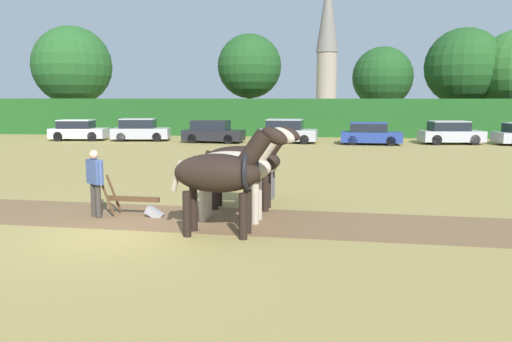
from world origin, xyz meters
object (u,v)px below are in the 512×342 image
Objects in this scene: parked_car_left at (140,130)px; draft_horse_lead_right at (235,168)px; church_spire at (327,42)px; draft_horse_lead_left at (222,173)px; parked_car_center_right at (370,134)px; tree_center_left at (383,77)px; tree_far_left at (72,66)px; parked_car_center_left at (213,132)px; parked_car_right at (450,133)px; farmer_at_plow at (95,178)px; parked_car_center at (287,132)px; tree_center at (464,67)px; farmer_beside_team at (272,165)px; plow at (138,204)px; draft_horse_trail_left at (246,161)px; tree_left at (250,66)px; parked_car_far_left at (78,130)px.

draft_horse_lead_right is at bearing -73.16° from parked_car_left.
church_spire is 7.96× the size of draft_horse_lead_left.
church_spire is 44.26m from parked_car_center_right.
tree_center_left is at bearing 82.43° from parked_car_center_right.
tree_far_left is 21.63m from parked_car_center_left.
tree_far_left is 34.65m from parked_car_right.
parked_car_center is at bearing 27.25° from farmer_at_plow.
parked_car_center is (-3.04, -42.50, -10.36)m from church_spire.
tree_center_left is 1.83× the size of parked_car_right.
draft_horse_lead_right is 0.68× the size of parked_car_center.
tree_center is (35.38, -1.67, -0.44)m from tree_far_left.
tree_far_left is 5.53× the size of farmer_beside_team.
parked_car_center is (-0.17, 21.40, -0.57)m from draft_horse_lead_right.
parked_car_center is (21.38, -12.64, -5.24)m from tree_far_left.
draft_horse_lead_left reaches higher than parked_car_left.
parked_car_left is 1.04× the size of parked_car_center.
draft_horse_lead_right is 0.66× the size of parked_car_left.
draft_horse_lead_left is at bearing -87.92° from farmer_beside_team.
draft_horse_lead_right reaches higher than parked_car_center.
parked_car_center_left is (16.43, -13.04, -5.28)m from tree_far_left.
farmer_at_plow is (-3.57, -0.12, -0.32)m from draft_horse_lead_right.
parked_car_center_left is 4.97m from parked_car_center.
church_spire is at bearing 95.14° from parked_car_center_right.
draft_horse_lead_left is 1.63× the size of plow.
farmer_at_plow is 0.44× the size of parked_car_center_right.
parked_car_center is at bearing -141.92° from tree_center.
parked_car_center is at bearing -10.68° from parked_car_left.
farmer_at_plow is (-3.62, -1.46, -0.31)m from draft_horse_trail_left.
plow is 0.95× the size of farmer_at_plow.
parked_car_center is (4.96, 0.40, 0.04)m from parked_car_center_left.
draft_horse_lead_left reaches higher than parked_car_right.
farmer_at_plow is 0.43× the size of parked_car_center.
tree_center_left is 13.30m from parked_car_right.
tree_left reaches higher than draft_horse_lead_left.
farmer_beside_team is (-2.24, -61.17, -10.08)m from church_spire.
parked_car_center is (10.29, -0.32, 0.01)m from parked_car_left.
plow is 0.39× the size of parked_car_center_left.
tree_far_left is at bearing 125.90° from draft_horse_trail_left.
farmer_at_plow is at bearing -129.21° from parked_car_right.
parked_car_right is (10.41, 20.52, -0.59)m from draft_horse_trail_left.
plow is (-2.49, 1.45, -1.07)m from draft_horse_lead_left.
draft_horse_lead_left is 1.34m from draft_horse_lead_right.
parked_car_center_left is (-7.99, -42.90, -10.40)m from church_spire.
tree_left is at bearing 38.01° from parked_car_far_left.
church_spire reaches higher than farmer_beside_team.
parked_car_center is (-0.11, 22.74, -0.64)m from draft_horse_lead_left.
tree_center is at bearing -2.70° from tree_far_left.
church_spire is at bearing 87.59° from plow.
tree_left is at bearing 132.36° from parked_car_center_right.
draft_horse_trail_left is 1.63× the size of farmer_at_plow.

